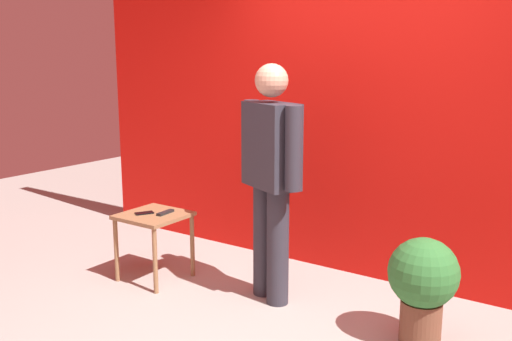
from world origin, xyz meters
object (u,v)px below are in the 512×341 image
Objects in this scene: standing_person at (271,171)px; cell_phone at (144,213)px; side_table at (154,224)px; potted_plant at (423,282)px; tv_remote at (165,213)px.

standing_person is 1.15m from cell_phone.
side_table is (-0.98, -0.21, -0.51)m from standing_person.
standing_person is 2.53× the size of potted_plant.
standing_person is at bearing 43.53° from cell_phone.
potted_plant is (1.15, -0.03, -0.56)m from standing_person.
cell_phone is 0.21× the size of potted_plant.
tv_remote is at bearing -170.16° from standing_person.
cell_phone is at bearing -149.20° from tv_remote.
tv_remote is at bearing 33.29° from side_table.
cell_phone is 0.85× the size of tv_remote.
standing_person is 1.28m from potted_plant.
tv_remote is at bearing -176.45° from potted_plant.
side_table is at bearing 64.68° from cell_phone.
potted_plant reaches higher than side_table.
cell_phone is at bearing -174.22° from potted_plant.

